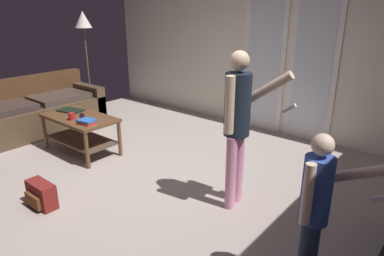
{
  "coord_description": "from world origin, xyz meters",
  "views": [
    {
      "loc": [
        2.69,
        -2.33,
        1.9
      ],
      "look_at": [
        0.73,
        0.04,
        0.8
      ],
      "focal_mm": 32.18,
      "sensor_mm": 36.0,
      "label": 1
    }
  ],
  "objects_px": {
    "person_adult": "(238,118)",
    "cup_near_edge": "(72,116)",
    "book_stack": "(87,122)",
    "coffee_table": "(80,126)",
    "laptop_closed": "(71,110)",
    "floor_lamp": "(84,27)",
    "tv_remote_black": "(82,116)",
    "person_child": "(317,204)",
    "backpack": "(41,195)",
    "leather_couch": "(32,114)"
  },
  "relations": [
    {
      "from": "person_adult",
      "to": "cup_near_edge",
      "type": "distance_m",
      "value": 2.33
    },
    {
      "from": "cup_near_edge",
      "to": "book_stack",
      "type": "bearing_deg",
      "value": 6.06
    },
    {
      "from": "coffee_table",
      "to": "person_adult",
      "type": "relative_size",
      "value": 0.7
    },
    {
      "from": "laptop_closed",
      "to": "cup_near_edge",
      "type": "height_order",
      "value": "cup_near_edge"
    },
    {
      "from": "person_adult",
      "to": "floor_lamp",
      "type": "bearing_deg",
      "value": 165.0
    },
    {
      "from": "floor_lamp",
      "to": "laptop_closed",
      "type": "bearing_deg",
      "value": -42.96
    },
    {
      "from": "floor_lamp",
      "to": "book_stack",
      "type": "xyz_separation_m",
      "value": [
        1.93,
        -1.37,
        -1.01
      ]
    },
    {
      "from": "person_adult",
      "to": "tv_remote_black",
      "type": "distance_m",
      "value": 2.34
    },
    {
      "from": "person_adult",
      "to": "person_child",
      "type": "distance_m",
      "value": 1.21
    },
    {
      "from": "floor_lamp",
      "to": "backpack",
      "type": "xyz_separation_m",
      "value": [
        2.45,
        -2.31,
        -1.42
      ]
    },
    {
      "from": "laptop_closed",
      "to": "cup_near_edge",
      "type": "relative_size",
      "value": 3.73
    },
    {
      "from": "person_child",
      "to": "floor_lamp",
      "type": "relative_size",
      "value": 0.65
    },
    {
      "from": "laptop_closed",
      "to": "book_stack",
      "type": "relative_size",
      "value": 1.47
    },
    {
      "from": "person_child",
      "to": "coffee_table",
      "type": "bearing_deg",
      "value": 172.54
    },
    {
      "from": "leather_couch",
      "to": "laptop_closed",
      "type": "bearing_deg",
      "value": 5.05
    },
    {
      "from": "person_adult",
      "to": "floor_lamp",
      "type": "xyz_separation_m",
      "value": [
        -3.92,
        1.05,
        0.62
      ]
    },
    {
      "from": "book_stack",
      "to": "tv_remote_black",
      "type": "bearing_deg",
      "value": 155.9
    },
    {
      "from": "coffee_table",
      "to": "book_stack",
      "type": "bearing_deg",
      "value": -18.14
    },
    {
      "from": "laptop_closed",
      "to": "tv_remote_black",
      "type": "bearing_deg",
      "value": -19.69
    },
    {
      "from": "person_child",
      "to": "cup_near_edge",
      "type": "relative_size",
      "value": 12.83
    },
    {
      "from": "person_child",
      "to": "cup_near_edge",
      "type": "xyz_separation_m",
      "value": [
        -3.28,
        0.29,
        -0.15
      ]
    },
    {
      "from": "coffee_table",
      "to": "cup_near_edge",
      "type": "distance_m",
      "value": 0.24
    },
    {
      "from": "coffee_table",
      "to": "laptop_closed",
      "type": "distance_m",
      "value": 0.34
    },
    {
      "from": "leather_couch",
      "to": "person_adult",
      "type": "relative_size",
      "value": 1.39
    },
    {
      "from": "floor_lamp",
      "to": "book_stack",
      "type": "distance_m",
      "value": 2.57
    },
    {
      "from": "leather_couch",
      "to": "tv_remote_black",
      "type": "xyz_separation_m",
      "value": [
        1.33,
        0.05,
        0.22
      ]
    },
    {
      "from": "person_adult",
      "to": "person_child",
      "type": "height_order",
      "value": "person_adult"
    },
    {
      "from": "leather_couch",
      "to": "backpack",
      "type": "xyz_separation_m",
      "value": [
        2.16,
        -1.02,
        -0.17
      ]
    },
    {
      "from": "leather_couch",
      "to": "cup_near_edge",
      "type": "distance_m",
      "value": 1.38
    },
    {
      "from": "coffee_table",
      "to": "tv_remote_black",
      "type": "height_order",
      "value": "tv_remote_black"
    },
    {
      "from": "tv_remote_black",
      "to": "book_stack",
      "type": "relative_size",
      "value": 0.73
    },
    {
      "from": "leather_couch",
      "to": "backpack",
      "type": "relative_size",
      "value": 6.08
    },
    {
      "from": "coffee_table",
      "to": "backpack",
      "type": "height_order",
      "value": "coffee_table"
    },
    {
      "from": "laptop_closed",
      "to": "tv_remote_black",
      "type": "xyz_separation_m",
      "value": [
        0.34,
        -0.04,
        0.0
      ]
    },
    {
      "from": "laptop_closed",
      "to": "book_stack",
      "type": "bearing_deg",
      "value": -28.47
    },
    {
      "from": "backpack",
      "to": "cup_near_edge",
      "type": "height_order",
      "value": "cup_near_edge"
    },
    {
      "from": "person_child",
      "to": "laptop_closed",
      "type": "xyz_separation_m",
      "value": [
        -3.64,
        0.5,
        -0.19
      ]
    },
    {
      "from": "coffee_table",
      "to": "backpack",
      "type": "relative_size",
      "value": 3.04
    },
    {
      "from": "leather_couch",
      "to": "backpack",
      "type": "distance_m",
      "value": 2.39
    },
    {
      "from": "laptop_closed",
      "to": "tv_remote_black",
      "type": "distance_m",
      "value": 0.34
    },
    {
      "from": "leather_couch",
      "to": "floor_lamp",
      "type": "relative_size",
      "value": 1.18
    },
    {
      "from": "floor_lamp",
      "to": "coffee_table",
      "type": "bearing_deg",
      "value": -38.5
    },
    {
      "from": "person_child",
      "to": "tv_remote_black",
      "type": "distance_m",
      "value": 3.34
    },
    {
      "from": "leather_couch",
      "to": "cup_near_edge",
      "type": "xyz_separation_m",
      "value": [
        1.35,
        -0.12,
        0.26
      ]
    },
    {
      "from": "cup_near_edge",
      "to": "book_stack",
      "type": "distance_m",
      "value": 0.29
    },
    {
      "from": "coffee_table",
      "to": "floor_lamp",
      "type": "relative_size",
      "value": 0.59
    },
    {
      "from": "laptop_closed",
      "to": "person_adult",
      "type": "bearing_deg",
      "value": -10.02
    },
    {
      "from": "person_adult",
      "to": "tv_remote_black",
      "type": "relative_size",
      "value": 9.02
    },
    {
      "from": "floor_lamp",
      "to": "tv_remote_black",
      "type": "bearing_deg",
      "value": -37.3
    },
    {
      "from": "coffee_table",
      "to": "cup_near_edge",
      "type": "relative_size",
      "value": 11.57
    }
  ]
}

